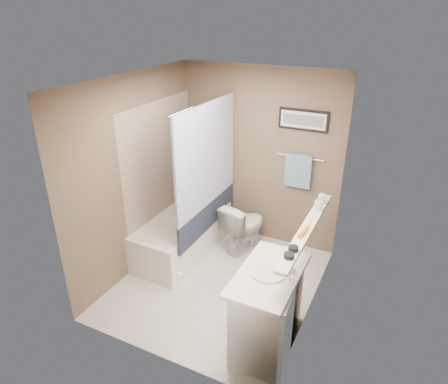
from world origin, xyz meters
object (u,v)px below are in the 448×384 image
at_px(hair_brush_front, 304,231).
at_px(glass_jar, 322,199).
at_px(vanity, 268,311).
at_px(candle_bowl_far, 293,249).
at_px(toilet, 244,226).
at_px(candle_bowl_near, 289,256).
at_px(soap_bottle, 318,203).
at_px(bathtub, 182,235).

height_order(hair_brush_front, glass_jar, glass_jar).
distance_m(vanity, glass_jar, 1.32).
bearing_deg(candle_bowl_far, toilet, 126.64).
relative_size(candle_bowl_near, candle_bowl_far, 1.00).
bearing_deg(vanity, candle_bowl_near, -29.29).
bearing_deg(soap_bottle, vanity, -101.76).
bearing_deg(bathtub, soap_bottle, -2.86).
bearing_deg(soap_bottle, bathtub, 175.22).
bearing_deg(candle_bowl_near, toilet, 124.47).
relative_size(candle_bowl_far, hair_brush_front, 0.41).
distance_m(candle_bowl_near, candle_bowl_far, 0.12).
height_order(candle_bowl_near, candle_bowl_far, same).
xyz_separation_m(bathtub, hair_brush_front, (1.79, -0.68, 0.89)).
xyz_separation_m(toilet, candle_bowl_near, (1.07, -1.56, 0.79)).
distance_m(vanity, candle_bowl_near, 0.76).
bearing_deg(vanity, soap_bottle, 72.92).
bearing_deg(glass_jar, hair_brush_front, -90.00).
bearing_deg(bathtub, toilet, 33.94).
distance_m(toilet, glass_jar, 1.42).
height_order(bathtub, candle_bowl_far, candle_bowl_far).
bearing_deg(glass_jar, toilet, 158.47).
distance_m(bathtub, glass_jar, 2.01).
distance_m(candle_bowl_near, glass_jar, 1.14).
distance_m(candle_bowl_far, soap_bottle, 0.85).
height_order(glass_jar, soap_bottle, soap_bottle).
bearing_deg(hair_brush_front, candle_bowl_far, -90.00).
bearing_deg(candle_bowl_far, bathtub, 150.74).
relative_size(vanity, soap_bottle, 5.93).
height_order(candle_bowl_far, glass_jar, glass_jar).
height_order(candle_bowl_near, glass_jar, glass_jar).
distance_m(toilet, soap_bottle, 1.49).
distance_m(toilet, candle_bowl_far, 1.97).
height_order(toilet, hair_brush_front, hair_brush_front).
bearing_deg(bathtub, candle_bowl_far, -27.34).
distance_m(toilet, vanity, 1.73).
height_order(bathtub, glass_jar, glass_jar).
relative_size(glass_jar, soap_bottle, 0.66).
height_order(toilet, vanity, vanity).
distance_m(candle_bowl_near, hair_brush_front, 0.44).
bearing_deg(vanity, toilet, 115.63).
relative_size(bathtub, glass_jar, 15.00).
height_order(vanity, candle_bowl_far, candle_bowl_far).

